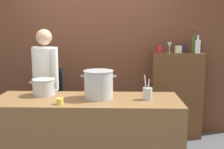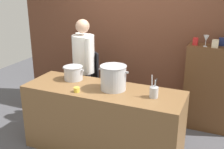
{
  "view_description": "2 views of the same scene",
  "coord_description": "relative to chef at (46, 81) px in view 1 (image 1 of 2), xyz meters",
  "views": [
    {
      "loc": [
        0.37,
        -2.87,
        1.66
      ],
      "look_at": [
        0.27,
        0.44,
        1.1
      ],
      "focal_mm": 43.1,
      "sensor_mm": 36.0,
      "label": 1
    },
    {
      "loc": [
        1.42,
        -2.98,
        2.22
      ],
      "look_at": [
        0.02,
        0.26,
        1.01
      ],
      "focal_mm": 44.76,
      "sensor_mm": 36.0,
      "label": 2
    }
  ],
  "objects": [
    {
      "name": "wine_bottle_olive",
      "position": [
        2.11,
        0.53,
        0.47
      ],
      "size": [
        0.07,
        0.07,
        0.32
      ],
      "color": "#475123",
      "rests_on": "bar_cabinet"
    },
    {
      "name": "stockpot_small",
      "position": [
        0.12,
        -0.52,
        0.03
      ],
      "size": [
        0.33,
        0.27,
        0.19
      ],
      "color": "#B7BABF",
      "rests_on": "prep_counter"
    },
    {
      "name": "butter_jar",
      "position": [
        0.39,
        -0.89,
        -0.03
      ],
      "size": [
        0.07,
        0.07,
        0.06
      ],
      "primitive_type": "cylinder",
      "color": "yellow",
      "rests_on": "prep_counter"
    },
    {
      "name": "spice_tin_red",
      "position": [
        1.58,
        0.5,
        0.4
      ],
      "size": [
        0.07,
        0.07,
        0.1
      ],
      "primitive_type": "cube",
      "color": "red",
      "rests_on": "bar_cabinet"
    },
    {
      "name": "wine_glass_wide",
      "position": [
        1.73,
        0.45,
        0.46
      ],
      "size": [
        0.08,
        0.08,
        0.16
      ],
      "color": "silver",
      "rests_on": "bar_cabinet"
    },
    {
      "name": "brick_back_panel",
      "position": [
        0.63,
        0.73,
        0.54
      ],
      "size": [
        4.4,
        0.1,
        3.0
      ],
      "primitive_type": "cube",
      "color": "brown",
      "rests_on": "ground_plane"
    },
    {
      "name": "wine_bottle_clear",
      "position": [
        2.13,
        0.42,
        0.45
      ],
      "size": [
        0.08,
        0.08,
        0.28
      ],
      "color": "silver",
      "rests_on": "bar_cabinet"
    },
    {
      "name": "prep_counter",
      "position": [
        0.63,
        -0.67,
        -0.51
      ],
      "size": [
        2.06,
        0.7,
        0.9
      ],
      "primitive_type": "cube",
      "color": "brown",
      "rests_on": "ground_plane"
    },
    {
      "name": "chef",
      "position": [
        0.0,
        0.0,
        0.0
      ],
      "size": [
        0.45,
        0.43,
        1.66
      ],
      "rotation": [
        0.0,
        0.0,
        2.42
      ],
      "color": "black",
      "rests_on": "ground_plane"
    },
    {
      "name": "bar_cabinet",
      "position": [
        1.87,
        0.52,
        -0.31
      ],
      "size": [
        0.76,
        0.32,
        1.31
      ],
      "primitive_type": "cube",
      "color": "brown",
      "rests_on": "ground_plane"
    },
    {
      "name": "spice_tin_navy",
      "position": [
        1.94,
        0.6,
        0.4
      ],
      "size": [
        0.08,
        0.08,
        0.11
      ],
      "primitive_type": "cube",
      "color": "navy",
      "rests_on": "bar_cabinet"
    },
    {
      "name": "stockpot_large",
      "position": [
        0.76,
        -0.63,
        0.09
      ],
      "size": [
        0.39,
        0.33,
        0.31
      ],
      "color": "#B7BABF",
      "rests_on": "prep_counter"
    },
    {
      "name": "utensil_crock",
      "position": [
        1.3,
        -0.68,
        0.0
      ],
      "size": [
        0.1,
        0.1,
        0.27
      ],
      "color": "#B7BABF",
      "rests_on": "prep_counter"
    },
    {
      "name": "spice_tin_cream",
      "position": [
        1.86,
        0.45,
        0.4
      ],
      "size": [
        0.09,
        0.09,
        0.11
      ],
      "primitive_type": "cube",
      "color": "beige",
      "rests_on": "bar_cabinet"
    }
  ]
}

